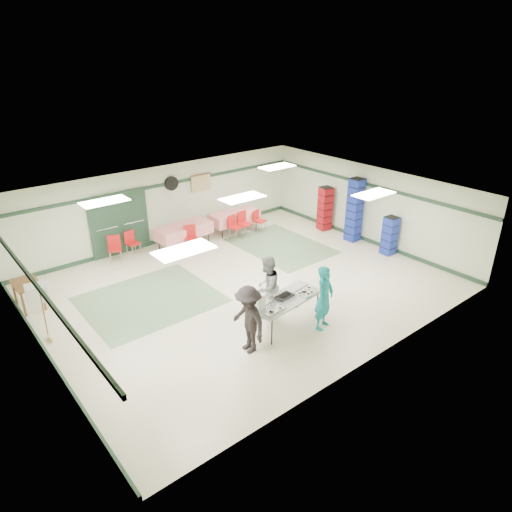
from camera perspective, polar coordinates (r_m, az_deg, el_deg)
floor at (r=13.33m, az=-1.55°, el=-3.75°), size 11.00×11.00×0.00m
ceiling at (r=12.28m, az=-1.69°, el=7.39°), size 11.00×11.00×0.00m
wall_back at (r=16.33m, az=-11.36°, el=6.39°), size 11.00×0.00×11.00m
wall_front at (r=9.94m, az=14.52°, el=-6.42°), size 11.00×0.00×11.00m
wall_left at (r=10.70m, az=-25.78°, el=-5.90°), size 0.00×9.00×9.00m
wall_right at (r=16.46m, az=13.83°, el=6.30°), size 0.00×9.00×9.00m
trim_back at (r=16.10m, az=-11.52°, el=8.73°), size 11.00×0.06×0.10m
baseboard_back at (r=16.74m, az=-10.95°, el=2.18°), size 11.00×0.06×0.12m
trim_left at (r=10.40m, az=-26.32°, el=-2.51°), size 0.06×9.00×0.10m
baseboard_left at (r=11.37m, az=-24.42°, el=-11.48°), size 0.06×9.00×0.12m
trim_right at (r=16.23m, az=14.02°, el=8.62°), size 0.06×9.00×0.10m
baseboard_right at (r=16.87m, az=13.33°, el=2.13°), size 0.06×9.00×0.12m
green_patch_a at (r=12.97m, az=-13.12°, el=-5.33°), size 3.50×3.00×0.01m
green_patch_b at (r=15.99m, az=3.12°, el=1.28°), size 2.50×3.50×0.01m
double_door_left at (r=15.54m, az=-18.28°, el=3.48°), size 0.90×0.06×2.10m
double_door_right at (r=15.87m, az=-15.13°, el=4.32°), size 0.90×0.06×2.10m
door_frame at (r=15.68m, az=-16.68°, el=3.88°), size 2.00×0.03×2.15m
wall_fan at (r=16.21m, az=-10.53°, el=8.92°), size 0.50×0.10×0.50m
scroll_banner at (r=16.84m, az=-6.88°, el=9.04°), size 0.80×0.02×0.60m
serving_table at (r=11.22m, az=3.78°, el=-5.50°), size 2.07×1.03×0.76m
sheet_tray_right at (r=11.50m, az=6.39°, el=-4.49°), size 0.61×0.49×0.02m
sheet_tray_mid at (r=11.21m, az=3.23°, el=-5.19°), size 0.60×0.48×0.02m
sheet_tray_left at (r=10.73m, az=1.91°, el=-6.67°), size 0.62×0.49×0.02m
baking_pan at (r=11.19m, az=3.59°, el=-5.10°), size 0.47×0.33×0.08m
foam_box_stack at (r=10.66m, az=0.36°, el=-5.76°), size 0.26×0.24×0.38m
volunteer_teal at (r=11.20m, az=8.53°, el=-5.17°), size 0.70×0.57×1.65m
volunteer_grey at (r=11.54m, az=1.38°, el=-3.90°), size 0.97×0.87×1.66m
volunteer_dark at (r=10.25m, az=-0.97°, el=-7.96°), size 0.69×1.11×1.65m
dining_table_a at (r=17.10m, az=-2.69°, el=4.93°), size 1.88×0.88×0.77m
dining_table_b at (r=15.98m, az=-9.04°, el=3.19°), size 2.05×1.05×0.77m
chair_a at (r=16.67m, az=-1.58°, el=4.41°), size 0.47×0.47×0.92m
chair_b at (r=16.42m, az=-2.82°, el=3.95°), size 0.48×0.48×0.87m
chair_c at (r=17.08m, az=0.26°, el=4.70°), size 0.49×0.49×0.83m
chair_d at (r=15.50m, az=-8.19°, el=2.54°), size 0.53×0.53×0.93m
chair_loose_a at (r=15.64m, az=-15.32°, el=1.87°), size 0.45×0.45×0.84m
chair_loose_b at (r=15.29m, az=-17.27°, el=1.20°), size 0.53×0.53×0.88m
crate_stack_blue_a at (r=16.42m, az=12.22°, el=5.63°), size 0.45×0.45×2.27m
crate_stack_red at (r=17.36m, az=8.61°, el=5.89°), size 0.49×0.49×1.65m
crate_stack_blue_b at (r=15.74m, az=16.38°, el=2.45°), size 0.42×0.42×1.31m
printer_table at (r=13.40m, az=-26.76°, el=-3.35°), size 0.64×0.97×0.74m
office_printer at (r=12.27m, az=-25.72°, el=-4.15°), size 0.55×0.50×0.39m
broom at (r=11.77m, az=-24.95°, el=-6.75°), size 0.06×0.21×1.28m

